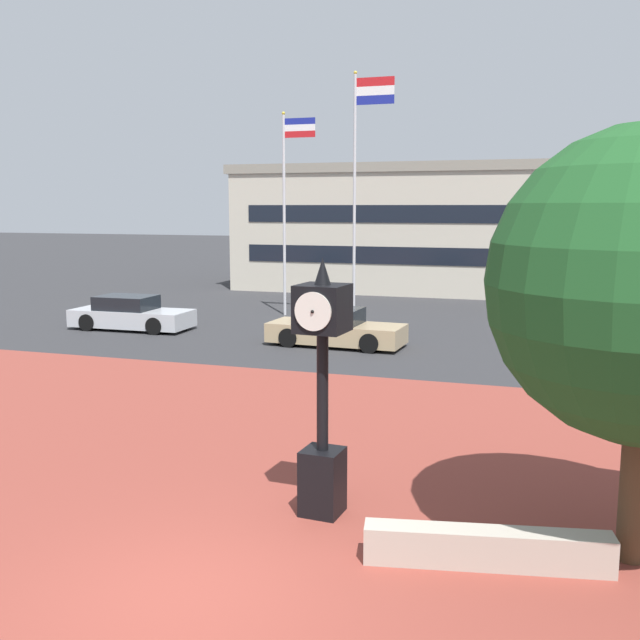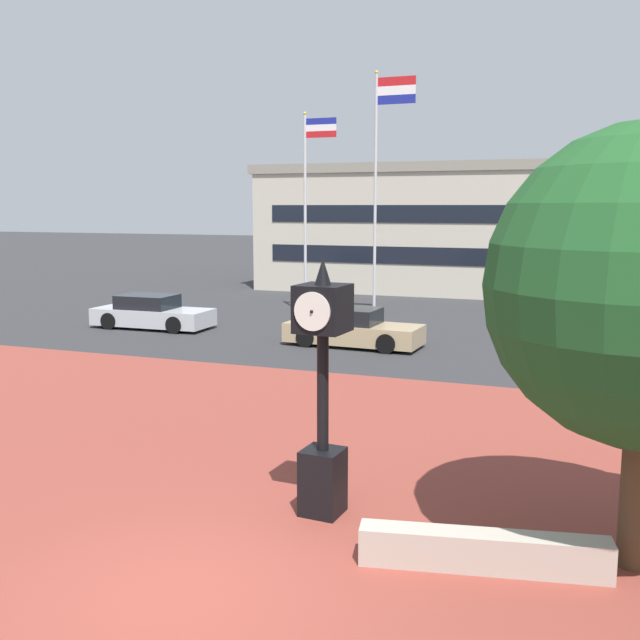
% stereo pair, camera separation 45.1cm
% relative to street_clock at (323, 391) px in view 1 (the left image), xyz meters
% --- Properties ---
extents(ground_plane, '(200.00, 200.00, 0.00)m').
position_rel_street_clock_xyz_m(ground_plane, '(-0.78, -2.79, -1.93)').
color(ground_plane, '#2D2D30').
extents(plaza_brick_paving, '(44.00, 15.89, 0.01)m').
position_rel_street_clock_xyz_m(plaza_brick_paving, '(-0.78, 1.15, -1.93)').
color(plaza_brick_paving, brown).
rests_on(plaza_brick_paving, ground).
extents(planter_wall, '(3.22, 1.00, 0.50)m').
position_rel_street_clock_xyz_m(planter_wall, '(2.56, -0.93, -1.68)').
color(planter_wall, '#ADA393').
rests_on(planter_wall, ground).
extents(street_clock, '(0.75, 0.82, 3.92)m').
position_rel_street_clock_xyz_m(street_clock, '(0.00, 0.00, 0.00)').
color(street_clock, black).
rests_on(street_clock, ground).
extents(car_street_near, '(4.61, 1.93, 1.28)m').
position_rel_street_clock_xyz_m(car_street_near, '(-12.23, 13.98, -1.36)').
color(car_street_near, '#B7BABF').
rests_on(car_street_near, ground).
extents(car_street_mid, '(4.62, 1.97, 1.28)m').
position_rel_street_clock_xyz_m(car_street_mid, '(-3.85, 13.18, -1.36)').
color(car_street_mid, tan).
rests_on(car_street_mid, ground).
extents(flagpole_primary, '(1.46, 0.14, 8.53)m').
position_rel_street_clock_xyz_m(flagpole_primary, '(-7.84, 19.27, 2.96)').
color(flagpole_primary, silver).
rests_on(flagpole_primary, ground).
extents(flagpole_secondary, '(1.67, 0.14, 9.99)m').
position_rel_street_clock_xyz_m(flagpole_secondary, '(-4.71, 19.27, 3.97)').
color(flagpole_secondary, silver).
rests_on(flagpole_secondary, ground).
extents(civic_building, '(24.24, 10.61, 6.89)m').
position_rel_street_clock_xyz_m(civic_building, '(-2.35, 32.36, 1.52)').
color(civic_building, beige).
rests_on(civic_building, ground).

